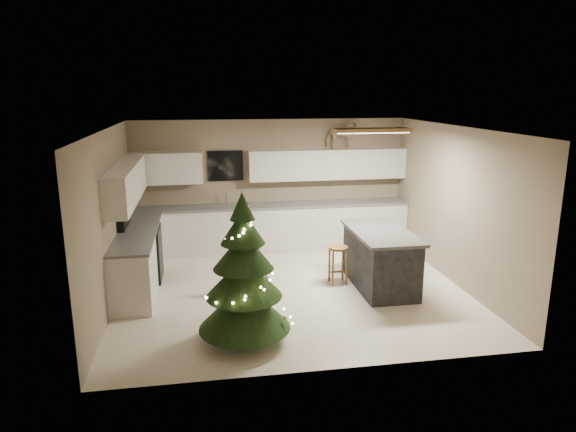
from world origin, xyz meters
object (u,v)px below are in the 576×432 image
object	(u,v)px
bar_stool	(338,256)
rocking_horse	(342,135)
island	(380,259)
toddler	(244,270)
christmas_tree	(244,282)

from	to	relation	value
bar_stool	rocking_horse	size ratio (longest dim) A/B	1.00
island	rocking_horse	distance (m)	3.03
bar_stool	rocking_horse	distance (m)	2.88
bar_stool	toddler	world-z (taller)	toddler
island	bar_stool	size ratio (longest dim) A/B	2.67
island	christmas_tree	bearing A→B (deg)	-147.63
island	toddler	distance (m)	2.22
island	christmas_tree	distance (m)	2.80
christmas_tree	toddler	distance (m)	1.65
toddler	rocking_horse	xyz separation A→B (m)	(2.20, 2.34, 1.90)
bar_stool	toddler	distance (m)	1.59
island	bar_stool	distance (m)	0.69
christmas_tree	rocking_horse	world-z (taller)	rocking_horse
island	rocking_horse	xyz separation A→B (m)	(-0.02, 2.43, 1.80)
island	toddler	bearing A→B (deg)	177.46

